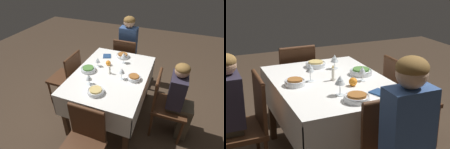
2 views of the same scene
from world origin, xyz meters
TOP-DOWN VIEW (x-y plane):
  - ground_plane at (0.00, 0.00)m, footprint 8.00×8.00m
  - dining_table at (0.00, 0.00)m, footprint 1.29×0.95m
  - chair_west at (-0.91, -0.07)m, footprint 0.42×0.42m
  - chair_north at (0.01, 0.74)m, footprint 0.42×0.42m
  - chair_east at (0.91, 0.05)m, footprint 0.42×0.42m
  - chair_south at (-0.05, -0.74)m, footprint 0.42×0.42m
  - person_adult_denim at (-1.06, -0.07)m, footprint 0.34×0.30m
  - person_child_dark at (0.01, 0.90)m, footprint 0.30×0.33m
  - bowl_west at (-0.48, 0.00)m, footprint 0.20×0.20m
  - wine_glass_west at (-0.32, 0.06)m, footprint 0.08×0.08m
  - bowl_north at (0.02, 0.31)m, footprint 0.17×0.17m
  - wine_glass_north at (0.07, 0.17)m, footprint 0.07×0.07m
  - bowl_east at (0.43, -0.02)m, footprint 0.19×0.19m
  - wine_glass_east at (0.31, -0.16)m, footprint 0.08×0.08m
  - bowl_south at (0.05, -0.31)m, footprint 0.20×0.20m
  - wine_glass_south at (-0.10, -0.24)m, footprint 0.06×0.06m
  - candle_centerpiece at (0.01, -0.02)m, footprint 0.04×0.04m
  - orange_fruit at (-0.18, -0.12)m, footprint 0.07×0.07m
  - napkin_red_folded at (-0.41, -0.23)m, footprint 0.16×0.16m

SIDE VIEW (x-z plane):
  - ground_plane at x=0.00m, z-range 0.00..0.00m
  - chair_west at x=-0.91m, z-range 0.06..0.94m
  - chair_north at x=0.01m, z-range 0.06..0.94m
  - chair_east at x=0.91m, z-range 0.06..0.94m
  - chair_south at x=-0.05m, z-range 0.06..0.94m
  - person_child_dark at x=0.01m, z-range 0.05..1.13m
  - dining_table at x=0.00m, z-range 0.27..1.02m
  - person_adult_denim at x=-1.06m, z-range 0.08..1.30m
  - napkin_red_folded at x=-0.41m, z-range 0.75..0.76m
  - bowl_south at x=0.05m, z-range 0.75..0.81m
  - bowl_west at x=-0.48m, z-range 0.75..0.81m
  - bowl_east at x=0.43m, z-range 0.75..0.81m
  - bowl_north at x=0.02m, z-range 0.75..0.81m
  - orange_fruit at x=-0.18m, z-range 0.75..0.82m
  - candle_centerpiece at x=0.01m, z-range 0.73..0.87m
  - wine_glass_south at x=-0.10m, z-range 0.78..0.91m
  - wine_glass_east at x=0.31m, z-range 0.78..0.92m
  - wine_glass_north at x=0.07m, z-range 0.79..0.94m
  - wine_glass_west at x=-0.32m, z-range 0.79..0.95m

